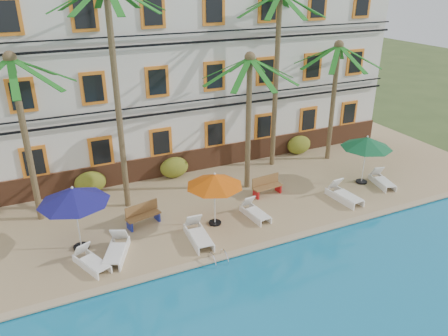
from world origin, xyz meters
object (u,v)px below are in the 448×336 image
lounger_d (255,211)px  lounger_f (382,180)px  bench_right (267,185)px  lounger_e (344,194)px  umbrella_green (367,143)px  lounger_b (116,249)px  palm_d (277,58)px  palm_c (249,102)px  palm_b (114,72)px  lounger_c (198,234)px  palm_e (335,84)px  umbrella_blue (73,196)px  bench_left (142,214)px  palm_a (21,116)px  lounger_a (91,261)px  umbrella_red (215,180)px  pool_ladder (218,260)px

lounger_d → lounger_f: size_ratio=0.96×
lounger_f → bench_right: bench_right is taller
lounger_d → lounger_e: (4.53, -0.40, 0.04)m
umbrella_green → lounger_b: 12.89m
palm_d → umbrella_green: 6.14m
lounger_d → palm_c: bearing=68.8°
palm_b → lounger_c: palm_b is taller
lounger_d → palm_e: bearing=30.2°
umbrella_blue → lounger_b: (1.14, -1.13, -1.98)m
lounger_b → palm_d: bearing=27.3°
lounger_e → bench_left: bearing=168.5°
palm_b → palm_c: bearing=-5.8°
palm_a → umbrella_green: palm_a is taller
umbrella_blue → palm_a: bearing=112.4°
lounger_a → lounger_b: lounger_b is taller
palm_b → lounger_e: 11.63m
palm_d → lounger_e: 7.56m
palm_d → lounger_c: (-6.59, -5.38, -5.53)m
palm_e → lounger_b: (-13.11, -4.44, -4.06)m
bench_left → lounger_b: bearing=-129.5°
umbrella_blue → lounger_a: 2.45m
lounger_f → palm_d: bearing=128.4°
palm_e → lounger_b: size_ratio=3.30×
umbrella_blue → palm_c: bearing=13.6°
palm_c → lounger_f: palm_c is taller
umbrella_red → lounger_f: 9.30m
palm_c → lounger_b: (-7.18, -3.14, -4.06)m
palm_e → bench_right: 7.12m
umbrella_blue → bench_right: size_ratio=1.73×
lounger_d → pool_ladder: size_ratio=2.33×
umbrella_red → bench_left: 3.44m
palm_d → bench_right: 6.51m
palm_d → pool_ladder: bearing=-132.8°
palm_a → lounger_f: size_ratio=3.98×
lounger_e → umbrella_red: bearing=174.6°
palm_b → palm_a: bearing=173.5°
palm_a → lounger_a: size_ratio=3.99×
lounger_a → lounger_b: 1.02m
lounger_a → lounger_c: lounger_c is taller
lounger_f → bench_right: 5.99m
umbrella_green → lounger_e: (-2.07, -1.12, -1.86)m
lounger_c → palm_a: bearing=141.2°
umbrella_green → lounger_d: (-6.60, -0.72, -1.90)m
lounger_a → lounger_e: size_ratio=0.91×
palm_c → bench_right: palm_c is taller
umbrella_red → lounger_a: bearing=-171.0°
palm_b → lounger_b: bearing=-109.5°
palm_d → umbrella_red: (-5.47, -4.48, -3.79)m
palm_c → bench_right: 4.07m
palm_c → pool_ladder: palm_c is taller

